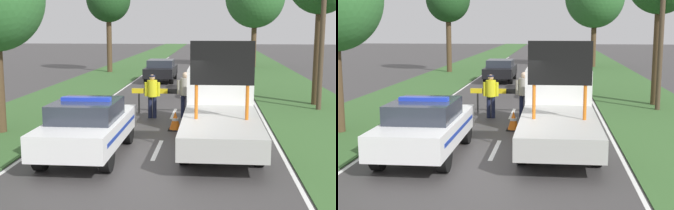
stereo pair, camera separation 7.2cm
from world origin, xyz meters
TOP-DOWN VIEW (x-y plane):
  - ground_plane at (0.00, 0.00)m, footprint 160.00×160.00m
  - lane_markings at (0.00, 12.13)m, footprint 6.80×57.09m
  - grass_verge_left at (-5.53, 20.00)m, footprint 4.16×120.00m
  - grass_verge_right at (5.53, 20.00)m, footprint 4.16×120.00m
  - police_car at (-1.73, 0.30)m, footprint 1.82×4.49m
  - work_truck at (1.73, 2.38)m, footprint 2.05×6.34m
  - road_barrier at (-0.24, 6.53)m, footprint 2.81×0.08m
  - police_officer at (-0.72, 5.56)m, footprint 0.58×0.37m
  - pedestrian_civilian at (0.49, 5.73)m, footprint 0.61×0.39m
  - traffic_cone_near_police at (0.29, 3.58)m, footprint 0.45×0.45m
  - traffic_cone_centre_front at (-1.82, 4.80)m, footprint 0.52×0.52m
  - queued_car_wagon_maroon at (1.48, 11.91)m, footprint 1.78×4.29m
  - queued_car_sedan_black at (-1.67, 17.28)m, footprint 1.74×4.08m
  - roadside_tree_mid_right at (-6.12, 22.78)m, footprint 3.21×3.21m
  - utility_pole at (5.79, 7.81)m, footprint 1.20×0.20m

SIDE VIEW (x-z plane):
  - ground_plane at x=0.00m, z-range 0.00..0.00m
  - lane_markings at x=0.00m, z-range 0.00..0.01m
  - grass_verge_left at x=-5.53m, z-range 0.00..0.03m
  - grass_verge_right at x=5.53m, z-range 0.00..0.03m
  - traffic_cone_near_police at x=0.29m, z-range 0.00..0.63m
  - traffic_cone_centre_front at x=-1.82m, z-range 0.00..0.72m
  - queued_car_sedan_black at x=-1.67m, z-range 0.04..1.39m
  - queued_car_wagon_maroon at x=1.48m, z-range 0.05..1.49m
  - police_car at x=-1.73m, z-range 0.00..1.57m
  - road_barrier at x=-0.24m, z-range 0.32..1.28m
  - police_officer at x=-0.72m, z-range 0.15..1.77m
  - work_truck at x=1.73m, z-range -0.51..2.48m
  - pedestrian_civilian at x=0.49m, z-range 0.15..1.85m
  - utility_pole at x=5.79m, z-range 0.11..6.29m
  - roadside_tree_mid_right at x=-6.12m, z-range 1.77..8.80m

